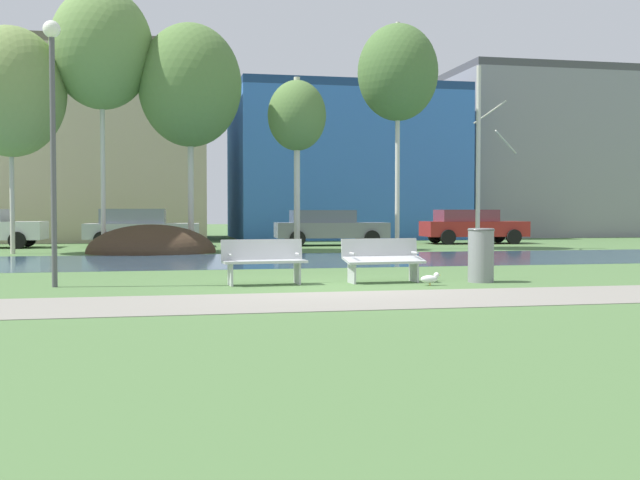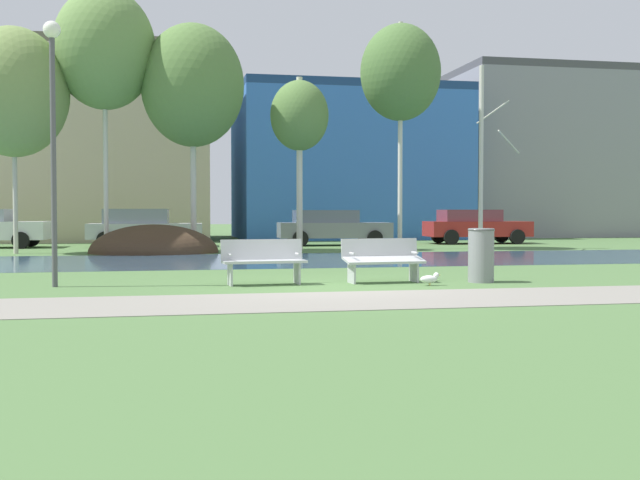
{
  "view_description": "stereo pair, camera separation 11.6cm",
  "coord_description": "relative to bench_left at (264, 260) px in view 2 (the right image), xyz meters",
  "views": [
    {
      "loc": [
        -3.16,
        -14.2,
        1.42
      ],
      "look_at": [
        0.02,
        1.16,
        0.83
      ],
      "focal_mm": 43.65,
      "sensor_mm": 36.0,
      "label": 1
    },
    {
      "loc": [
        -3.04,
        -14.22,
        1.42
      ],
      "look_at": [
        0.02,
        1.16,
        0.83
      ],
      "focal_mm": 43.65,
      "sensor_mm": 36.0,
      "label": 2
    }
  ],
  "objects": [
    {
      "name": "birch_center_left",
      "position": [
        -0.89,
        12.57,
        5.29
      ],
      "size": [
        3.55,
        3.55,
        7.9
      ],
      "color": "beige",
      "rests_on": "ground"
    },
    {
      "name": "ground_plane",
      "position": [
        1.2,
        9.36,
        -0.47
      ],
      "size": [
        120.0,
        120.0,
        0.0
      ],
      "primitive_type": "plane",
      "color": "#4C703D"
    },
    {
      "name": "birch_left",
      "position": [
        -3.84,
        12.58,
        6.43
      ],
      "size": [
        3.42,
        3.42,
        8.96
      ],
      "color": "beige",
      "rests_on": "ground"
    },
    {
      "name": "bench_left",
      "position": [
        0.0,
        0.0,
        0.0
      ],
      "size": [
        1.64,
        0.67,
        0.87
      ],
      "color": "#B2B5B7",
      "rests_on": "ground"
    },
    {
      "name": "birch_far_left",
      "position": [
        -6.73,
        12.39,
        4.87
      ],
      "size": [
        3.57,
        3.57,
        7.49
      ],
      "color": "#BCB7A8",
      "rests_on": "ground"
    },
    {
      "name": "birch_right",
      "position": [
        9.69,
        12.27,
        2.99
      ],
      "size": [
        1.59,
        2.54,
        6.79
      ],
      "color": "beige",
      "rests_on": "ground"
    },
    {
      "name": "trash_bin",
      "position": [
        4.31,
        -0.35,
        0.08
      ],
      "size": [
        0.54,
        0.54,
        1.07
      ],
      "color": "gray",
      "rests_on": "ground"
    },
    {
      "name": "parked_hatch_third_grey",
      "position": [
        4.88,
        16.48,
        0.3
      ],
      "size": [
        4.68,
        2.16,
        1.46
      ],
      "color": "slate",
      "rests_on": "ground"
    },
    {
      "name": "building_grey_warehouse",
      "position": [
        21.1,
        26.34,
        4.19
      ],
      "size": [
        14.06,
        7.33,
        9.32
      ],
      "color": "gray",
      "rests_on": "ground"
    },
    {
      "name": "bench_right",
      "position": [
        2.38,
        0.0,
        0.0
      ],
      "size": [
        1.64,
        0.67,
        0.87
      ],
      "color": "#B2B5B7",
      "rests_on": "ground"
    },
    {
      "name": "seagull",
      "position": [
        3.08,
        -0.81,
        -0.34
      ],
      "size": [
        0.41,
        0.15,
        0.25
      ],
      "color": "white",
      "rests_on": "ground"
    },
    {
      "name": "building_blue_store",
      "position": [
        7.54,
        25.39,
        3.4
      ],
      "size": [
        11.38,
        8.58,
        7.75
      ],
      "color": "#3870C6",
      "rests_on": "ground"
    },
    {
      "name": "streetlamp",
      "position": [
        -3.89,
        0.31,
        2.86
      ],
      "size": [
        0.32,
        0.32,
        4.93
      ],
      "color": "#4C4C51",
      "rests_on": "ground"
    },
    {
      "name": "birch_center",
      "position": [
        2.88,
        12.69,
        4.32
      ],
      "size": [
        2.09,
        2.09,
        6.2
      ],
      "color": "beige",
      "rests_on": "ground"
    },
    {
      "name": "building_beige_block",
      "position": [
        -5.72,
        25.38,
        4.12
      ],
      "size": [
        11.72,
        9.51,
        9.18
      ],
      "color": "#BCAD8E",
      "rests_on": "ground"
    },
    {
      "name": "parked_sedan_second_silver",
      "position": [
        -2.73,
        16.8,
        0.32
      ],
      "size": [
        4.52,
        2.23,
        1.5
      ],
      "color": "#B2B5BC",
      "rests_on": "ground"
    },
    {
      "name": "birch_center_right",
      "position": [
        6.73,
        12.96,
        6.06
      ],
      "size": [
        2.98,
        2.98,
        8.4
      ],
      "color": "beige",
      "rests_on": "ground"
    },
    {
      "name": "river_band",
      "position": [
        1.2,
        7.39,
        -0.47
      ],
      "size": [
        80.0,
        6.81,
        0.01
      ],
      "primitive_type": "cube",
      "color": "#33516B",
      "rests_on": "ground"
    },
    {
      "name": "paved_path_strip",
      "position": [
        1.2,
        -2.92,
        -0.47
      ],
      "size": [
        60.0,
        2.54,
        0.01
      ],
      "primitive_type": "cube",
      "color": "gray",
      "rests_on": "ground"
    },
    {
      "name": "parked_wagon_fourth_red",
      "position": [
        11.36,
        16.93,
        0.31
      ],
      "size": [
        4.51,
        2.17,
        1.48
      ],
      "color": "maroon",
      "rests_on": "ground"
    },
    {
      "name": "soil_mound",
      "position": [
        -2.24,
        11.96,
        -0.47
      ],
      "size": [
        4.33,
        3.16,
        1.94
      ],
      "primitive_type": "ellipsoid",
      "color": "#423021",
      "rests_on": "ground"
    }
  ]
}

